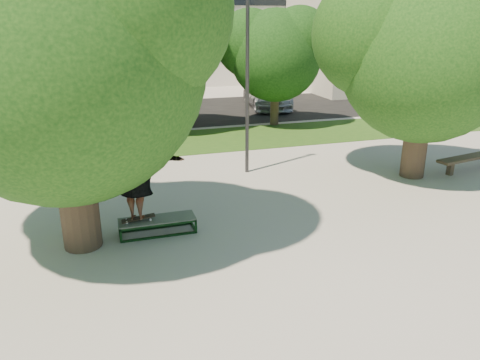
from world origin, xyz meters
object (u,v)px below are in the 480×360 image
object	(u,v)px
tree_left	(54,43)
car_dark	(163,108)
grind_box	(158,226)
tree_right	(423,46)
lamppost	(247,76)
car_silver_a	(19,110)
car_grey	(128,102)
bench	(477,157)
car_silver_b	(267,94)

from	to	relation	value
tree_left	car_dark	size ratio (longest dim) A/B	1.62
grind_box	tree_right	bearing A→B (deg)	12.86
lamppost	car_silver_a	world-z (taller)	lamppost
lamppost	car_grey	size ratio (longest dim) A/B	1.08
tree_left	lamppost	size ratio (longest dim) A/B	1.16
car_dark	lamppost	bearing A→B (deg)	-70.62
tree_left	bench	world-z (taller)	tree_left
tree_right	car_dark	xyz separation A→B (m)	(-6.42, 10.48, -3.37)
tree_right	car_dark	world-z (taller)	tree_right
car_dark	car_silver_b	size ratio (longest dim) A/B	0.84
tree_right	car_silver_b	xyz separation A→B (m)	(-0.12, 12.98, -3.34)
bench	tree_right	bearing A→B (deg)	166.36
car_silver_a	car_grey	size ratio (longest dim) A/B	0.66
grind_box	car_silver_a	distance (m)	15.30
car_dark	car_silver_b	xyz separation A→B (m)	(6.30, 2.50, 0.03)
grind_box	car_silver_b	bearing A→B (deg)	60.90
car_grey	car_dark	bearing A→B (deg)	-59.03
tree_left	car_dark	bearing A→B (deg)	73.09
tree_right	car_dark	bearing A→B (deg)	121.48
car_grey	car_silver_b	bearing A→B (deg)	-2.42
tree_right	lamppost	bearing A→B (deg)	158.72
tree_right	car_silver_a	xyz separation A→B (m)	(-13.13, 12.62, -3.46)
tree_left	tree_right	size ratio (longest dim) A/B	1.09
bench	car_dark	bearing A→B (deg)	119.67
grind_box	bench	size ratio (longest dim) A/B	0.52
tree_left	car_silver_a	size ratio (longest dim) A/B	1.91
tree_right	car_silver_b	world-z (taller)	tree_right
car_silver_a	lamppost	bearing A→B (deg)	-59.90
bench	tree_left	bearing A→B (deg)	177.63
tree_left	lamppost	world-z (taller)	tree_left
bench	lamppost	bearing A→B (deg)	154.08
car_silver_a	car_silver_b	xyz separation A→B (m)	(13.01, 0.36, 0.12)
tree_right	car_silver_a	size ratio (longest dim) A/B	1.75
tree_right	tree_left	bearing A→B (deg)	-168.97
car_silver_a	car_silver_b	size ratio (longest dim) A/B	0.71
car_silver_a	car_grey	xyz separation A→B (m)	(5.21, -0.17, 0.15)
grind_box	car_silver_b	size ratio (longest dim) A/B	0.34
bench	car_dark	xyz separation A→B (m)	(-9.00, 10.62, 0.29)
lamppost	grind_box	size ratio (longest dim) A/B	3.39
car_grey	grind_box	bearing A→B (deg)	-98.30
bench	grind_box	bearing A→B (deg)	178.60
lamppost	car_silver_a	xyz separation A→B (m)	(-8.21, 10.71, -2.52)
car_silver_a	car_grey	distance (m)	5.22
car_grey	car_silver_b	distance (m)	7.81
lamppost	grind_box	bearing A→B (deg)	-132.37
bench	car_grey	size ratio (longest dim) A/B	0.61
car_silver_a	car_dark	distance (m)	7.05
lamppost	car_dark	xyz separation A→B (m)	(-1.50, 8.57, -2.43)
grind_box	car_silver_a	world-z (taller)	car_silver_a
car_dark	car_grey	world-z (taller)	car_grey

